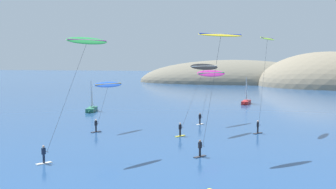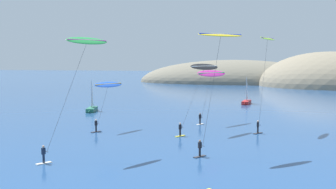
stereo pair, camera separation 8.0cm
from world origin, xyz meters
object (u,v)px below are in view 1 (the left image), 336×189
sailboat_near (91,108)px  kitesurfer_blue (107,88)px  kitesurfer_black (203,71)px  kitesurfer_green (84,50)px  kitesurfer_yellow (219,46)px  kitesurfer_lime (266,48)px  sailboat_far (246,101)px  kitesurfer_magenta (211,76)px

sailboat_near → kitesurfer_blue: kitesurfer_blue is taller
kitesurfer_black → kitesurfer_green: kitesurfer_green is taller
kitesurfer_yellow → kitesurfer_lime: bearing=71.4°
sailboat_near → kitesurfer_black: kitesurfer_black is taller
sailboat_far → kitesurfer_green: 54.42m
sailboat_far → kitesurfer_blue: size_ratio=0.91×
kitesurfer_blue → kitesurfer_yellow: (15.81, -12.00, 5.20)m
sailboat_near → sailboat_far: (27.64, 18.28, 0.00)m
kitesurfer_magenta → kitesurfer_black: bearing=-92.4°
kitesurfer_green → kitesurfer_blue: bearing=100.6°
kitesurfer_black → kitesurfer_green: bearing=-122.7°
sailboat_far → kitesurfer_yellow: 49.57m
kitesurfer_black → sailboat_far: bearing=81.4°
kitesurfer_magenta → kitesurfer_blue: kitesurfer_magenta is taller
sailboat_near → kitesurfer_lime: kitesurfer_lime is taller
kitesurfer_black → kitesurfer_green: (-10.07, -15.68, 2.46)m
kitesurfer_lime → kitesurfer_black: kitesurfer_lime is taller
kitesurfer_yellow → sailboat_far: bearing=87.1°
sailboat_near → sailboat_far: size_ratio=1.00×
sailboat_far → kitesurfer_yellow: bearing=-92.9°
kitesurfer_lime → kitesurfer_magenta: bearing=145.0°
kitesurfer_magenta → kitesurfer_lime: bearing=-35.0°
kitesurfer_magenta → kitesurfer_green: kitesurfer_green is taller
kitesurfer_green → kitesurfer_lime: bearing=44.9°
kitesurfer_magenta → sailboat_far: bearing=79.6°
sailboat_near → kitesurfer_magenta: kitesurfer_magenta is taller
sailboat_near → kitesurfer_green: (12.17, -32.96, 9.85)m
kitesurfer_yellow → kitesurfer_green: bearing=-167.9°
kitesurfer_magenta → kitesurfer_lime: kitesurfer_lime is taller
kitesurfer_green → kitesurfer_yellow: bearing=12.1°
kitesurfer_black → sailboat_near: bearing=142.2°
kitesurfer_black → kitesurfer_green: size_ratio=0.76×
kitesurfer_blue → kitesurfer_lime: size_ratio=0.52×
sailboat_far → kitesurfer_black: size_ratio=0.66×
kitesurfer_blue → kitesurfer_lime: bearing=9.1°
sailboat_near → sailboat_far: bearing=33.5°
kitesurfer_lime → kitesurfer_green: bearing=-135.1°
sailboat_far → kitesurfer_green: bearing=-106.8°
sailboat_far → kitesurfer_magenta: bearing=-100.4°
kitesurfer_blue → kitesurfer_yellow: size_ratio=0.54×
kitesurfer_lime → kitesurfer_yellow: size_ratio=1.03×
sailboat_far → kitesurfer_yellow: kitesurfer_yellow is taller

